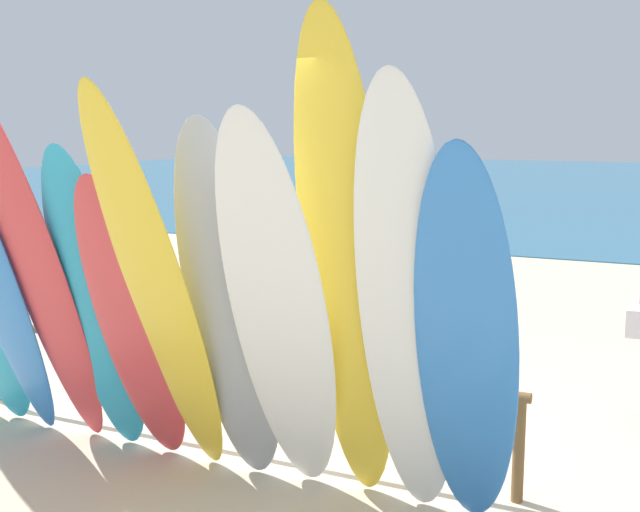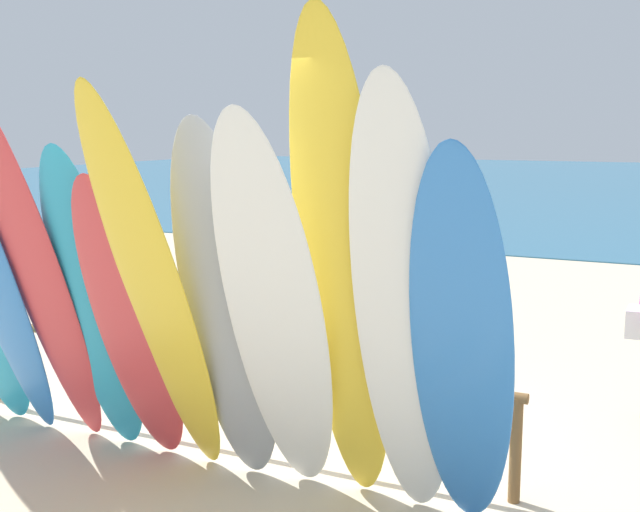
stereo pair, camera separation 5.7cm
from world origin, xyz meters
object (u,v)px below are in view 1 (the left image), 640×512
object	(u,v)px
beachgoer_midbeach	(377,238)
surfboard_grey_7	(230,310)
surfboard_yellow_6	(158,294)
surfboard_yellow_9	(347,277)
surfboard_blue_11	(467,349)
surfboard_red_5	(133,325)
surfboard_white_10	(408,312)
surfboard_rack	(214,366)
surfboard_teal_4	(96,306)
surfboard_red_3	(37,273)
surfboard_white_8	(279,316)

from	to	relation	value
beachgoer_midbeach	surfboard_grey_7	bearing A→B (deg)	-173.81
beachgoer_midbeach	surfboard_yellow_6	bearing A→B (deg)	-179.14
surfboard_yellow_9	surfboard_blue_11	distance (m)	0.73
surfboard_yellow_6	surfboard_grey_7	xyz separation A→B (m)	(0.39, 0.15, -0.09)
surfboard_grey_7	surfboard_red_5	bearing A→B (deg)	177.87
surfboard_white_10	surfboard_blue_11	distance (m)	0.35
surfboard_rack	surfboard_red_5	xyz separation A→B (m)	(-0.17, -0.64, 0.42)
surfboard_grey_7	surfboard_white_10	bearing A→B (deg)	-4.66
surfboard_white_10	surfboard_yellow_9	bearing A→B (deg)	174.40
surfboard_red_5	surfboard_grey_7	size ratio (longest dim) A/B	0.88
surfboard_red_5	surfboard_yellow_9	distance (m)	1.50
surfboard_grey_7	surfboard_blue_11	distance (m)	1.40
surfboard_yellow_6	surfboard_yellow_9	xyz separation A→B (m)	(1.14, 0.14, 0.17)
surfboard_teal_4	surfboard_blue_11	world-z (taller)	surfboard_blue_11
beachgoer_midbeach	surfboard_yellow_9	bearing A→B (deg)	-164.57
surfboard_teal_4	surfboard_white_10	distance (m)	2.13
surfboard_red_3	surfboard_blue_11	world-z (taller)	surfboard_red_3
surfboard_red_3	surfboard_grey_7	world-z (taller)	surfboard_red_3
surfboard_rack	surfboard_blue_11	size ratio (longest dim) A/B	1.92
surfboard_red_3	surfboard_white_10	distance (m)	2.51
surfboard_rack	surfboard_teal_4	xyz separation A→B (m)	(-0.51, -0.58, 0.49)
surfboard_red_3	surfboard_red_5	bearing A→B (deg)	8.18
surfboard_rack	surfboard_red_5	distance (m)	0.78
surfboard_white_8	surfboard_white_10	size ratio (longest dim) A/B	0.96
surfboard_teal_4	surfboard_grey_7	world-z (taller)	surfboard_grey_7
surfboard_yellow_6	surfboard_blue_11	distance (m)	1.81
surfboard_rack	beachgoer_midbeach	size ratio (longest dim) A/B	2.53
surfboard_yellow_6	beachgoer_midbeach	distance (m)	4.46
surfboard_yellow_9	surfboard_red_3	bearing A→B (deg)	176.91
surfboard_teal_4	beachgoer_midbeach	size ratio (longest dim) A/B	1.29
surfboard_blue_11	beachgoer_midbeach	distance (m)	4.80
surfboard_grey_7	surfboard_white_8	xyz separation A→B (m)	(0.37, -0.09, 0.02)
surfboard_red_3	surfboard_yellow_6	distance (m)	1.02
surfboard_grey_7	surfboard_blue_11	world-z (taller)	surfboard_grey_7
surfboard_red_5	surfboard_yellow_6	size ratio (longest dim) A/B	0.78
surfboard_white_10	beachgoer_midbeach	size ratio (longest dim) A/B	1.51
surfboard_white_8	surfboard_white_10	xyz separation A→B (m)	(0.72, 0.06, 0.08)
surfboard_red_5	beachgoer_midbeach	xyz separation A→B (m)	(-0.06, 4.30, 0.01)
surfboard_white_8	surfboard_yellow_9	xyz separation A→B (m)	(0.37, 0.08, 0.24)
surfboard_yellow_6	surfboard_white_10	distance (m)	1.49
surfboard_red_5	surfboard_grey_7	distance (m)	0.71
beachgoer_midbeach	surfboard_red_5	bearing A→B (deg)	177.00
surfboard_red_3	surfboard_yellow_9	bearing A→B (deg)	5.80
surfboard_yellow_6	surfboard_white_8	xyz separation A→B (m)	(0.76, 0.07, -0.07)
surfboard_rack	surfboard_yellow_9	size ratio (longest dim) A/B	1.49
surfboard_grey_7	surfboard_yellow_9	world-z (taller)	surfboard_yellow_9
surfboard_teal_4	surfboard_white_8	world-z (taller)	surfboard_white_8
surfboard_white_10	beachgoer_midbeach	world-z (taller)	surfboard_white_10
surfboard_red_5	surfboard_yellow_9	size ratio (longest dim) A/B	0.71
surfboard_rack	surfboard_white_10	xyz separation A→B (m)	(1.62, -0.66, 0.68)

